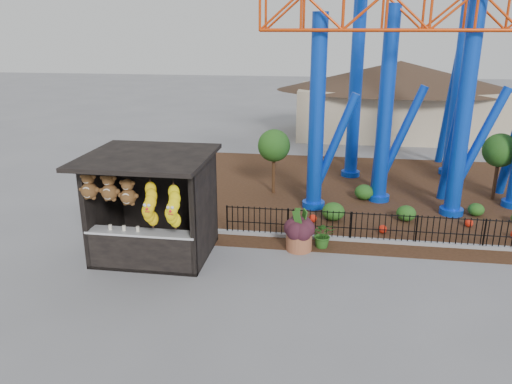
# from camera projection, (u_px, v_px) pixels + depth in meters

# --- Properties ---
(ground) EXTENTS (120.00, 120.00, 0.00)m
(ground) POSITION_uv_depth(u_px,v_px,m) (248.00, 279.00, 13.49)
(ground) COLOR slate
(ground) RESTS_ON ground
(mulch_bed) EXTENTS (18.00, 12.00, 0.02)m
(mulch_bed) POSITION_uv_depth(u_px,v_px,m) (377.00, 194.00, 20.43)
(mulch_bed) COLOR #331E11
(mulch_bed) RESTS_ON ground
(curb) EXTENTS (18.00, 0.18, 0.12)m
(curb) POSITION_uv_depth(u_px,v_px,m) (389.00, 242.00, 15.72)
(curb) COLOR gray
(curb) RESTS_ON ground
(prize_booth) EXTENTS (3.50, 3.40, 3.12)m
(prize_booth) POSITION_uv_depth(u_px,v_px,m) (150.00, 209.00, 14.30)
(prize_booth) COLOR black
(prize_booth) RESTS_ON ground
(picket_fence) EXTENTS (12.20, 0.06, 1.00)m
(picket_fence) POSITION_uv_depth(u_px,v_px,m) (420.00, 230.00, 15.45)
(picket_fence) COLOR black
(picket_fence) RESTS_ON ground
(roller_coaster) EXTENTS (11.00, 6.37, 10.82)m
(roller_coaster) POSITION_uv_depth(u_px,v_px,m) (420.00, 29.00, 18.47)
(roller_coaster) COLOR blue
(roller_coaster) RESTS_ON ground
(terracotta_planter) EXTENTS (0.92, 0.92, 0.58)m
(terracotta_planter) POSITION_uv_depth(u_px,v_px,m) (299.00, 241.00, 15.20)
(terracotta_planter) COLOR #975537
(terracotta_planter) RESTS_ON ground
(planter_foliage) EXTENTS (0.70, 0.70, 0.64)m
(planter_foliage) POSITION_uv_depth(u_px,v_px,m) (300.00, 222.00, 15.01)
(planter_foliage) COLOR #31131D
(planter_foliage) RESTS_ON terracotta_planter
(potted_plant) EXTENTS (0.81, 0.72, 0.84)m
(potted_plant) POSITION_uv_depth(u_px,v_px,m) (323.00, 235.00, 15.34)
(potted_plant) COLOR #24611C
(potted_plant) RESTS_ON ground
(landscaping) EXTENTS (7.43, 3.91, 0.63)m
(landscaping) POSITION_uv_depth(u_px,v_px,m) (389.00, 208.00, 18.03)
(landscaping) COLOR #214E17
(landscaping) RESTS_ON mulch_bed
(pavilion) EXTENTS (15.00, 15.00, 4.80)m
(pavilion) POSITION_uv_depth(u_px,v_px,m) (399.00, 87.00, 30.46)
(pavilion) COLOR #BFAD8C
(pavilion) RESTS_ON ground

